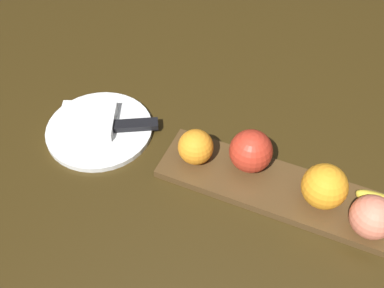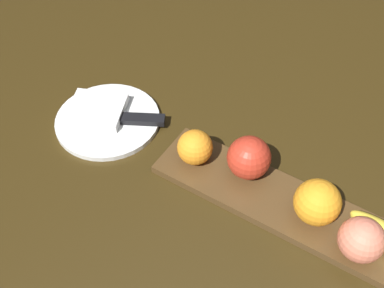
{
  "view_description": "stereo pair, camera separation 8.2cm",
  "coord_description": "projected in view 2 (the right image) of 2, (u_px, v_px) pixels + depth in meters",
  "views": [
    {
      "loc": [
        -0.01,
        0.5,
        0.66
      ],
      "look_at": [
        0.21,
        -0.0,
        0.04
      ],
      "focal_mm": 44.08,
      "sensor_mm": 36.0,
      "label": 1
    },
    {
      "loc": [
        -0.08,
        0.46,
        0.66
      ],
      "look_at": [
        0.21,
        -0.0,
        0.04
      ],
      "focal_mm": 44.08,
      "sensor_mm": 36.0,
      "label": 2
    }
  ],
  "objects": [
    {
      "name": "fruit_tray",
      "position": [
        289.0,
        204.0,
        0.79
      ],
      "size": [
        0.48,
        0.11,
        0.01
      ],
      "primitive_type": "cube",
      "color": "#4F371C",
      "rests_on": "ground_plane"
    },
    {
      "name": "folded_napkin",
      "position": [
        98.0,
        109.0,
        0.92
      ],
      "size": [
        0.13,
        0.13,
        0.02
      ],
      "primitive_type": "cube",
      "rotation": [
        0.0,
        0.0,
        0.39
      ],
      "color": "white",
      "rests_on": "dinner_plate"
    },
    {
      "name": "ground_plane",
      "position": [
        299.0,
        214.0,
        0.78
      ],
      "size": [
        2.4,
        2.4,
        0.0
      ],
      "primitive_type": "plane",
      "color": "#34260D"
    },
    {
      "name": "dinner_plate",
      "position": [
        109.0,
        119.0,
        0.92
      ],
      "size": [
        0.2,
        0.2,
        0.01
      ],
      "primitive_type": "cylinder",
      "color": "white",
      "rests_on": "ground_plane"
    },
    {
      "name": "orange_near_banana",
      "position": [
        318.0,
        201.0,
        0.73
      ],
      "size": [
        0.07,
        0.07,
        0.07
      ],
      "primitive_type": "sphere",
      "color": "orange",
      "rests_on": "fruit_tray"
    },
    {
      "name": "knife",
      "position": [
        134.0,
        119.0,
        0.91
      ],
      "size": [
        0.17,
        0.11,
        0.01
      ],
      "rotation": [
        0.0,
        0.0,
        0.5
      ],
      "color": "silver",
      "rests_on": "dinner_plate"
    },
    {
      "name": "apple",
      "position": [
        249.0,
        158.0,
        0.79
      ],
      "size": [
        0.08,
        0.08,
        0.08
      ],
      "primitive_type": "sphere",
      "color": "red",
      "rests_on": "fruit_tray"
    },
    {
      "name": "orange_near_apple",
      "position": [
        195.0,
        148.0,
        0.82
      ],
      "size": [
        0.06,
        0.06,
        0.06
      ],
      "primitive_type": "sphere",
      "color": "orange",
      "rests_on": "fruit_tray"
    },
    {
      "name": "peach",
      "position": [
        361.0,
        240.0,
        0.69
      ],
      "size": [
        0.07,
        0.07,
        0.07
      ],
      "primitive_type": "sphere",
      "color": "#E97C5F",
      "rests_on": "fruit_tray"
    }
  ]
}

